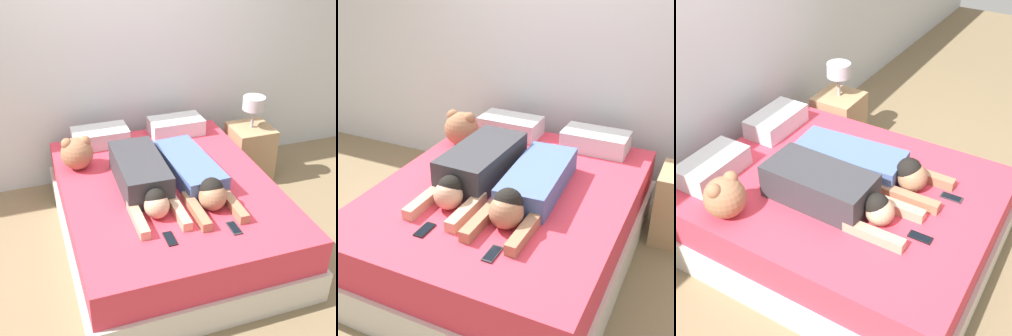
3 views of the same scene
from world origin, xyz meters
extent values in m
plane|color=#7F6B4C|center=(0.00, 0.00, 0.00)|extent=(12.00, 12.00, 0.00)
cube|color=silver|center=(0.00, 1.21, 1.30)|extent=(12.00, 0.06, 2.60)
cube|color=beige|center=(0.00, 0.00, 0.13)|extent=(1.70, 2.12, 0.26)
cube|color=#DB384C|center=(0.00, 0.00, 0.39)|extent=(1.64, 2.06, 0.27)
cube|color=silver|center=(-0.37, 0.86, 0.60)|extent=(0.51, 0.28, 0.15)
cube|color=silver|center=(0.37, 0.86, 0.60)|extent=(0.51, 0.28, 0.15)
cube|color=#333338|center=(-0.21, 0.06, 0.65)|extent=(0.37, 0.73, 0.24)
sphere|color=tan|center=(-0.21, -0.38, 0.62)|extent=(0.18, 0.18, 0.18)
sphere|color=black|center=(-0.21, -0.36, 0.66)|extent=(0.16, 0.16, 0.16)
cube|color=tan|center=(-0.36, -0.42, 0.56)|extent=(0.07, 0.40, 0.07)
cube|color=tan|center=(-0.06, -0.42, 0.56)|extent=(0.07, 0.40, 0.07)
cube|color=#4C66A5|center=(0.20, 0.07, 0.61)|extent=(0.38, 0.81, 0.17)
sphere|color=#A37051|center=(0.20, -0.42, 0.63)|extent=(0.21, 0.21, 0.21)
sphere|color=black|center=(0.20, -0.39, 0.68)|extent=(0.18, 0.18, 0.18)
cube|color=#A37051|center=(0.06, -0.45, 0.56)|extent=(0.07, 0.43, 0.07)
cube|color=#A37051|center=(0.34, -0.45, 0.56)|extent=(0.07, 0.43, 0.07)
cube|color=black|center=(-0.21, -0.66, 0.53)|extent=(0.06, 0.15, 0.01)
cube|color=black|center=(-0.21, -0.66, 0.54)|extent=(0.05, 0.13, 0.00)
cube|color=#2D2D33|center=(0.25, -0.69, 0.53)|extent=(0.06, 0.15, 0.01)
cube|color=black|center=(0.25, -0.69, 0.54)|extent=(0.05, 0.13, 0.00)
sphere|color=#996647|center=(-0.63, 0.49, 0.66)|extent=(0.27, 0.27, 0.27)
sphere|color=#996647|center=(-0.71, 0.49, 0.77)|extent=(0.09, 0.09, 0.09)
sphere|color=#996647|center=(-0.56, 0.49, 0.77)|extent=(0.09, 0.09, 0.09)
cube|color=tan|center=(1.11, 0.71, 0.27)|extent=(0.40, 0.40, 0.55)
cylinder|color=#999999|center=(1.11, 0.71, 0.64)|extent=(0.03, 0.03, 0.19)
cylinder|color=#B2B2B7|center=(1.11, 0.71, 0.80)|extent=(0.22, 0.22, 0.13)
camera|label=1|loc=(-1.00, -2.99, 2.51)|focal=50.00mm
camera|label=2|loc=(1.19, -2.48, 2.09)|focal=50.00mm
camera|label=3|loc=(-2.20, -1.30, 2.53)|focal=50.00mm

